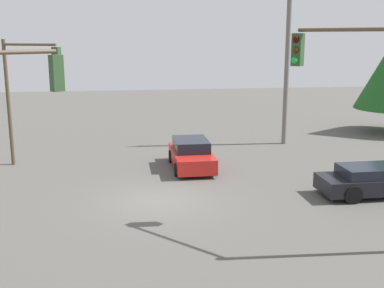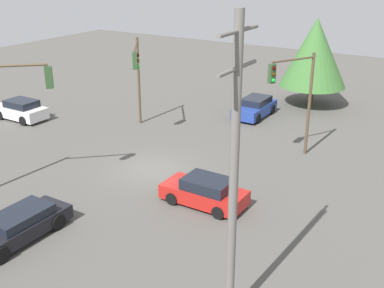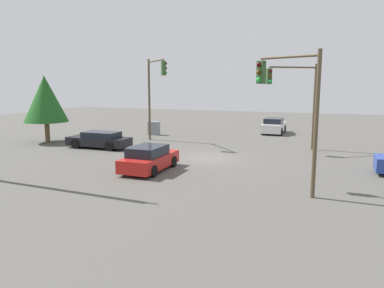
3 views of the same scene
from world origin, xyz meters
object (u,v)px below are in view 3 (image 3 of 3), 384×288
(traffic_signal_main, at_px, (155,85))
(traffic_signal_aux, at_px, (292,98))
(sedan_white, at_px, (274,126))
(sedan_red, at_px, (149,159))
(electrical_cabinet, at_px, (154,128))
(traffic_signal_cross, at_px, (296,92))
(sedan_dark, at_px, (99,140))

(traffic_signal_main, bearing_deg, traffic_signal_aux, 5.93)
(sedan_white, height_order, traffic_signal_aux, traffic_signal_aux)
(sedan_red, distance_m, sedan_white, 18.50)
(sedan_red, xyz_separation_m, electrical_cabinet, (-6.26, 13.07, -0.05))
(sedan_red, bearing_deg, traffic_signal_cross, 53.50)
(sedan_red, relative_size, sedan_dark, 0.87)
(sedan_red, height_order, electrical_cabinet, sedan_red)
(traffic_signal_cross, distance_m, electrical_cabinet, 14.11)
(sedan_white, relative_size, sedan_dark, 0.85)
(sedan_red, relative_size, traffic_signal_cross, 0.67)
(sedan_white, relative_size, traffic_signal_aux, 0.66)
(sedan_white, xyz_separation_m, traffic_signal_aux, (3.62, -19.43, 3.47))
(sedan_white, distance_m, sedan_dark, 16.87)
(sedan_white, height_order, sedan_dark, sedan_white)
(sedan_white, distance_m, traffic_signal_cross, 9.86)
(sedan_red, distance_m, sedan_dark, 8.55)
(sedan_red, relative_size, traffic_signal_main, 0.61)
(sedan_dark, relative_size, traffic_signal_cross, 0.78)
(electrical_cabinet, bearing_deg, traffic_signal_main, -61.99)
(traffic_signal_cross, xyz_separation_m, electrical_cabinet, (-13.11, 3.82, -3.59))
(sedan_white, height_order, electrical_cabinet, sedan_white)
(sedan_red, height_order, sedan_dark, sedan_red)
(sedan_dark, distance_m, electrical_cabinet, 7.93)
(sedan_white, relative_size, electrical_cabinet, 3.29)
(traffic_signal_aux, bearing_deg, sedan_red, 18.16)
(sedan_dark, bearing_deg, traffic_signal_aux, -114.27)
(sedan_dark, distance_m, traffic_signal_main, 6.20)
(sedan_red, xyz_separation_m, traffic_signal_aux, (7.69, -1.38, 3.52))
(sedan_red, distance_m, traffic_signal_main, 10.69)
(traffic_signal_cross, height_order, traffic_signal_aux, traffic_signal_aux)
(sedan_dark, bearing_deg, traffic_signal_main, -34.79)
(electrical_cabinet, bearing_deg, traffic_signal_cross, -16.24)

